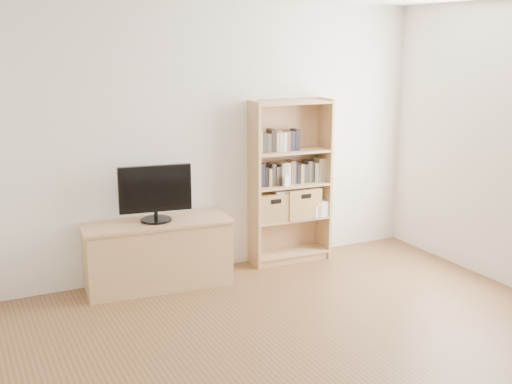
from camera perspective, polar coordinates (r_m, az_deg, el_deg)
floor at (r=4.57m, az=9.01°, el=-16.18°), size 4.50×5.00×0.01m
back_wall at (r=6.26m, az=-3.79°, el=4.66°), size 4.50×0.02×2.60m
tv_stand at (r=6.04m, az=-8.75°, el=-5.54°), size 1.35×0.60×0.60m
bookshelf at (r=6.54m, az=3.05°, el=0.91°), size 0.85×0.33×1.67m
television at (r=5.88m, az=-8.95°, el=-0.10°), size 0.66×0.14×0.52m
books_row_mid at (r=6.54m, az=2.99°, el=1.74°), size 0.84×0.19×0.22m
books_row_upper at (r=6.40m, az=1.54°, el=4.43°), size 0.34×0.13×0.18m
baby_monitor at (r=6.41m, az=2.69°, el=0.94°), size 0.05×0.04×0.10m
basket_left at (r=6.49m, az=1.29°, el=-1.25°), size 0.36×0.30×0.28m
basket_right at (r=6.63m, az=3.83°, el=-0.87°), size 0.38×0.31×0.30m
laptop at (r=6.52m, az=2.75°, el=0.17°), size 0.32×0.24×0.02m
magazine_stack at (r=6.74m, az=5.22°, el=-1.43°), size 0.23×0.30×0.13m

